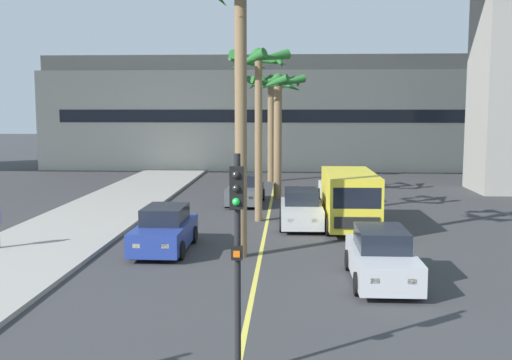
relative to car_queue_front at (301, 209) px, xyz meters
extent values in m
cube|color=#9E9991|center=(-9.48, -5.88, -0.65)|extent=(4.80, 80.00, 0.15)
cube|color=#DBCC4C|center=(-1.48, 2.12, -0.72)|extent=(0.14, 56.00, 0.01)
cube|color=gray|center=(11.99, 11.51, 6.50)|extent=(2.80, 4.40, 14.45)
cube|color=beige|center=(-1.48, 25.83, 3.25)|extent=(38.49, 8.00, 7.94)
cube|color=#9C998D|center=(-1.48, 25.83, 7.82)|extent=(37.72, 7.20, 1.20)
cube|color=black|center=(-1.48, 21.81, 3.64)|extent=(34.64, 0.04, 1.00)
cube|color=#B7BABF|center=(0.00, -0.03, -0.14)|extent=(1.77, 4.13, 0.80)
cube|color=black|center=(0.00, 0.12, 0.54)|extent=(1.43, 2.07, 0.60)
cube|color=#F2EDCC|center=(0.50, -2.03, -0.09)|extent=(0.24, 0.08, 0.14)
cube|color=#F2EDCC|center=(-0.43, -2.05, -0.09)|extent=(0.24, 0.08, 0.14)
cylinder|color=black|center=(0.83, -1.29, -0.40)|extent=(0.23, 0.64, 0.64)
cylinder|color=black|center=(-0.78, -1.32, -0.40)|extent=(0.23, 0.64, 0.64)
cylinder|color=black|center=(0.79, 1.25, -0.40)|extent=(0.23, 0.64, 0.64)
cylinder|color=black|center=(-0.83, 1.22, -0.40)|extent=(0.23, 0.64, 0.64)
cube|color=navy|center=(-4.89, -4.71, -0.14)|extent=(1.75, 4.12, 0.80)
cube|color=black|center=(-4.89, -4.56, 0.54)|extent=(1.42, 2.07, 0.60)
cube|color=#F2EDCC|center=(-4.45, -6.73, -0.09)|extent=(0.24, 0.08, 0.14)
cube|color=#F2EDCC|center=(-5.38, -6.72, -0.09)|extent=(0.24, 0.08, 0.14)
cylinder|color=black|center=(-4.10, -5.99, -0.40)|extent=(0.23, 0.64, 0.64)
cylinder|color=black|center=(-5.71, -5.97, -0.40)|extent=(0.23, 0.64, 0.64)
cylinder|color=black|center=(-4.07, -3.45, -0.40)|extent=(0.23, 0.64, 0.64)
cylinder|color=black|center=(-5.68, -3.43, -0.40)|extent=(0.23, 0.64, 0.64)
cube|color=#4C5156|center=(-2.81, 5.77, -0.14)|extent=(1.79, 4.14, 0.80)
cube|color=black|center=(-2.80, 5.92, 0.54)|extent=(1.44, 2.08, 0.60)
cube|color=#F2EDCC|center=(-2.38, 3.75, -0.09)|extent=(0.24, 0.09, 0.14)
cube|color=#F2EDCC|center=(-3.32, 3.77, -0.09)|extent=(0.24, 0.09, 0.14)
cylinder|color=black|center=(-2.03, 4.48, -0.40)|extent=(0.23, 0.64, 0.64)
cylinder|color=black|center=(-3.64, 4.52, -0.40)|extent=(0.23, 0.64, 0.64)
cylinder|color=black|center=(-1.97, 7.03, -0.40)|extent=(0.23, 0.64, 0.64)
cylinder|color=black|center=(-3.58, 7.06, -0.40)|extent=(0.23, 0.64, 0.64)
cube|color=#B7BABF|center=(2.17, -8.24, -0.14)|extent=(1.70, 4.10, 0.80)
cube|color=black|center=(2.17, -8.09, 0.54)|extent=(1.40, 2.05, 0.60)
cube|color=#F2EDCC|center=(2.64, -10.25, -0.09)|extent=(0.24, 0.08, 0.14)
cube|color=#F2EDCC|center=(1.70, -10.25, -0.09)|extent=(0.24, 0.08, 0.14)
cylinder|color=black|center=(2.98, -9.51, -0.40)|extent=(0.22, 0.64, 0.64)
cylinder|color=black|center=(1.36, -9.52, -0.40)|extent=(0.22, 0.64, 0.64)
cylinder|color=black|center=(2.98, -6.97, -0.40)|extent=(0.22, 0.64, 0.64)
cylinder|color=black|center=(1.36, -6.97, -0.40)|extent=(0.22, 0.64, 0.64)
cube|color=white|center=(2.04, 6.30, -0.14)|extent=(1.85, 4.16, 0.80)
cube|color=black|center=(2.04, 6.45, 0.54)|extent=(1.47, 2.10, 0.60)
cube|color=#F2EDCC|center=(2.58, 4.31, -0.09)|extent=(0.24, 0.09, 0.14)
cube|color=#F2EDCC|center=(1.65, 4.28, -0.09)|extent=(0.24, 0.09, 0.14)
cylinder|color=black|center=(2.90, 5.06, -0.40)|extent=(0.24, 0.65, 0.64)
cylinder|color=black|center=(1.28, 5.00, -0.40)|extent=(0.24, 0.65, 0.64)
cylinder|color=black|center=(2.80, 7.60, -0.40)|extent=(0.24, 0.65, 0.64)
cylinder|color=black|center=(1.19, 7.54, -0.40)|extent=(0.24, 0.65, 0.64)
cube|color=yellow|center=(2.00, -0.36, 0.59)|extent=(2.07, 5.23, 2.10)
cube|color=black|center=(2.03, -2.92, 0.94)|extent=(1.80, 0.10, 0.80)
cube|color=black|center=(2.03, -2.98, 0.01)|extent=(1.70, 0.08, 0.44)
cylinder|color=black|center=(2.97, -1.91, -0.34)|extent=(0.27, 0.76, 0.76)
cylinder|color=black|center=(1.07, -1.93, -0.34)|extent=(0.27, 0.76, 0.76)
cylinder|color=black|center=(2.93, 1.21, -0.34)|extent=(0.27, 0.76, 0.76)
cylinder|color=black|center=(1.03, 1.19, -0.34)|extent=(0.27, 0.76, 0.76)
cylinder|color=black|center=(-1.44, -14.59, 1.38)|extent=(0.12, 0.12, 4.20)
cube|color=black|center=(-1.44, -14.73, 2.88)|extent=(0.24, 0.20, 0.76)
sphere|color=black|center=(-1.44, -14.83, 3.12)|extent=(0.14, 0.14, 0.14)
sphere|color=black|center=(-1.44, -14.83, 2.88)|extent=(0.14, 0.14, 0.14)
sphere|color=#19D83F|center=(-1.44, -14.83, 2.64)|extent=(0.14, 0.14, 0.14)
cube|color=black|center=(-1.44, -14.71, 1.68)|extent=(0.20, 0.16, 0.24)
cube|color=orange|center=(-1.44, -14.79, 1.68)|extent=(0.12, 0.03, 0.12)
cylinder|color=brown|center=(-1.79, 15.67, 2.67)|extent=(0.46, 0.46, 6.78)
sphere|color=#236028|center=(-1.79, 15.67, 6.21)|extent=(0.60, 0.60, 0.60)
cone|color=#236028|center=(-0.61, 15.65, 5.90)|extent=(0.49, 2.39, 1.03)
cone|color=#236028|center=(-1.18, 16.68, 6.00)|extent=(2.28, 1.61, 0.84)
cone|color=#236028|center=(-2.05, 16.81, 5.90)|extent=(2.42, 0.96, 1.03)
cone|color=#236028|center=(-2.88, 16.10, 5.90)|extent=(1.29, 2.38, 1.02)
cone|color=#236028|center=(-2.84, 15.14, 5.86)|extent=(1.45, 2.33, 1.08)
cone|color=#236028|center=(-2.13, 14.54, 5.98)|extent=(2.42, 1.12, 0.88)
cone|color=#236028|center=(-0.99, 14.81, 6.01)|extent=(2.05, 1.95, 0.82)
cylinder|color=brown|center=(-1.87, 1.06, 2.85)|extent=(0.33, 0.33, 7.14)
sphere|color=#236028|center=(-1.87, 1.06, 6.57)|extent=(0.60, 0.60, 0.60)
cone|color=#236028|center=(-0.95, 1.20, 6.27)|extent=(0.72, 1.96, 0.99)
cone|color=#236028|center=(-1.44, 1.89, 6.36)|extent=(1.91, 1.28, 0.83)
cone|color=#236028|center=(-2.33, 1.88, 6.30)|extent=(1.89, 1.33, 0.94)
cone|color=#236028|center=(-2.81, 1.14, 6.20)|extent=(0.60, 1.94, 1.09)
cone|color=#236028|center=(-2.33, 0.24, 6.23)|extent=(1.89, 1.32, 1.04)
cone|color=#236028|center=(-1.40, 0.26, 6.39)|extent=(1.88, 1.36, 0.78)
cylinder|color=brown|center=(-1.17, 7.70, 2.49)|extent=(0.44, 0.44, 6.42)
sphere|color=#236028|center=(-1.17, 7.70, 5.85)|extent=(0.60, 0.60, 0.60)
cone|color=#236028|center=(-0.10, 7.70, 5.63)|extent=(0.45, 2.18, 0.87)
cone|color=#236028|center=(-0.64, 8.63, 5.50)|extent=(2.10, 1.45, 1.08)
cone|color=#236028|center=(-1.68, 8.64, 5.63)|extent=(2.12, 1.42, 0.87)
cone|color=#236028|center=(-2.23, 7.58, 5.58)|extent=(0.68, 2.21, 0.96)
cone|color=#236028|center=(-1.57, 6.71, 5.52)|extent=(2.17, 1.23, 1.06)
cone|color=#236028|center=(-0.71, 6.74, 5.60)|extent=(2.16, 1.33, 0.92)
cylinder|color=brown|center=(-2.12, -5.45, 3.77)|extent=(0.40, 0.40, 8.98)
camera|label=1|loc=(-0.49, -25.38, 4.30)|focal=42.34mm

